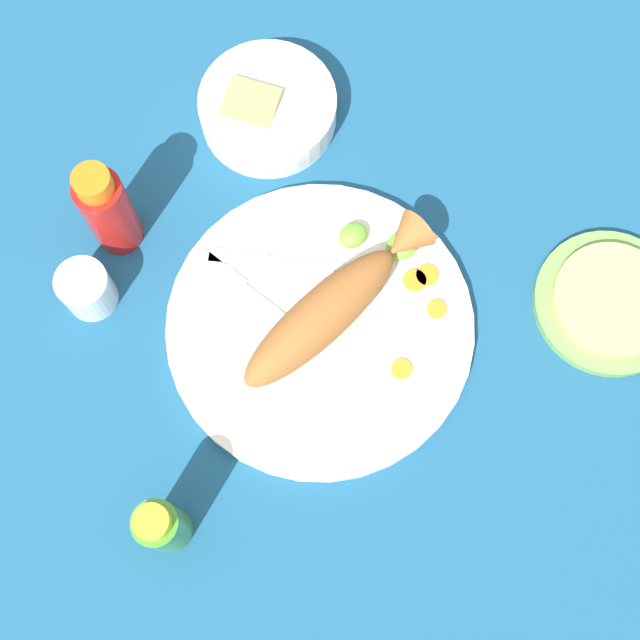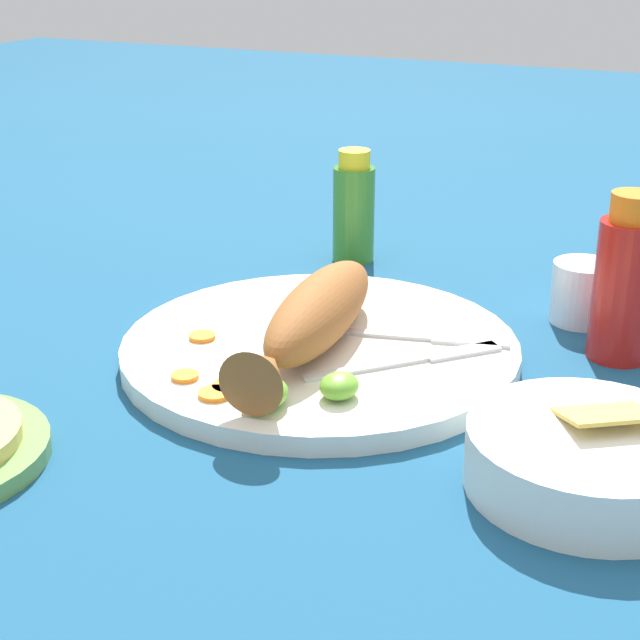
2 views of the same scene
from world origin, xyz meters
name	(u,v)px [view 2 (image 2 of 2)]	position (x,y,z in m)	size (l,w,h in m)	color
ground_plane	(320,358)	(0.00, 0.00, 0.00)	(4.00, 4.00, 0.00)	navy
main_plate	(320,349)	(0.00, 0.00, 0.01)	(0.36, 0.36, 0.02)	white
fried_fish	(313,318)	(-0.02, 0.00, 0.05)	(0.28, 0.09, 0.06)	#935628
fork_near	(422,337)	(0.04, -0.08, 0.02)	(0.06, 0.18, 0.00)	silver
fork_far	(417,359)	(-0.01, -0.10, 0.02)	(0.14, 0.14, 0.00)	silver
carrot_slice_near	(202,336)	(-0.04, 0.10, 0.02)	(0.02, 0.02, 0.00)	orange
carrot_slice_mid	(185,376)	(-0.12, 0.07, 0.02)	(0.02, 0.02, 0.00)	orange
carrot_slice_far	(215,394)	(-0.14, 0.03, 0.02)	(0.03, 0.03, 0.00)	orange
carrot_slice_extra	(229,387)	(-0.12, 0.02, 0.02)	(0.03, 0.03, 0.00)	orange
lime_wedge_main	(266,393)	(-0.14, -0.02, 0.03)	(0.04, 0.03, 0.02)	#6BB233
lime_wedge_side	(339,386)	(-0.10, -0.06, 0.03)	(0.04, 0.03, 0.02)	#6BB233
hot_sauce_bottle_red	(626,283)	(0.12, -0.25, 0.07)	(0.06, 0.06, 0.15)	#B21914
hot_sauce_bottle_green	(354,209)	(0.27, 0.08, 0.06)	(0.05, 0.05, 0.13)	#3D8428
salt_cup	(582,296)	(0.19, -0.20, 0.03)	(0.06, 0.06, 0.06)	silver
guacamole_bowl	(588,455)	(-0.12, -0.26, 0.03)	(0.17, 0.17, 0.06)	white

